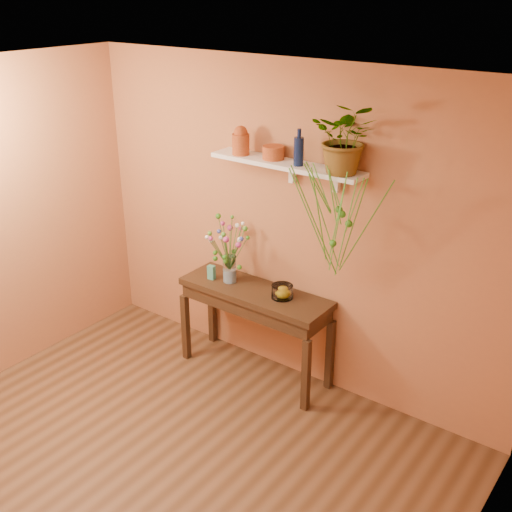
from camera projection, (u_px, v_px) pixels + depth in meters
room at (100, 326)px, 3.71m from camera, size 4.04×4.04×2.70m
sideboard at (255, 302)px, 5.36m from camera, size 1.35×0.43×0.82m
wall_shelf at (287, 165)px, 4.83m from camera, size 1.30×0.24×0.19m
terracotta_jug at (241, 141)px, 4.98m from camera, size 0.15×0.15×0.23m
terracotta_pot at (273, 153)px, 4.88m from camera, size 0.21×0.21×0.10m
blue_bottle at (299, 151)px, 4.69m from camera, size 0.09×0.09×0.28m
spider_plant at (346, 138)px, 4.43m from camera, size 0.57×0.53×0.52m
plant_fronds at (337, 218)px, 4.52m from camera, size 0.75×0.38×0.86m
glass_vase at (230, 271)px, 5.42m from camera, size 0.11×0.11×0.24m
bouquet at (228, 240)px, 5.27m from camera, size 0.37×0.42×0.49m
glass_bowl at (282, 292)px, 5.16m from camera, size 0.18×0.18×0.11m
lemon at (283, 293)px, 5.16m from camera, size 0.08×0.08×0.08m
carton at (211, 272)px, 5.48m from camera, size 0.07×0.05×0.12m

